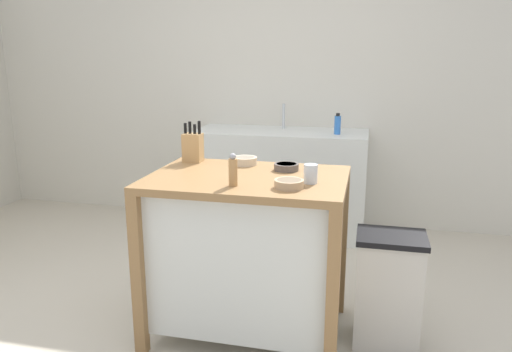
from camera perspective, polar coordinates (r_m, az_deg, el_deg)
The scene contains 13 objects.
ground_plane at distance 2.93m, azimuth -5.28°, elevation -17.96°, with size 6.85×6.85×0.00m, color #BCB29E.
wall_back at distance 4.55m, azimuth 2.95°, elevation 10.92°, with size 5.85×0.10×2.60m, color beige.
kitchen_island at distance 2.73m, azimuth -0.97°, elevation -8.24°, with size 1.05×0.74×0.92m.
knife_block at distance 2.96m, azimuth -7.38°, elevation 3.41°, with size 0.11×0.09×0.25m.
bowl_ceramic_small at distance 2.73m, azimuth 3.56°, elevation 1.09°, with size 0.14×0.14×0.04m.
bowl_ceramic_wide at distance 2.86m, azimuth -1.27°, elevation 1.81°, with size 0.14×0.14×0.05m.
bowl_stoneware_deep at distance 2.37m, azimuth 3.88°, elevation -0.88°, with size 0.14×0.14×0.04m.
drinking_cup at distance 2.46m, azimuth 6.39°, elevation 0.26°, with size 0.07×0.07×0.10m.
pepper_grinder at distance 2.39m, azimuth -2.70°, elevation 0.63°, with size 0.04×0.04×0.16m.
trash_bin at distance 2.79m, azimuth 15.15°, elevation -12.67°, with size 0.36×0.28×0.63m.
sink_counter at distance 4.33m, azimuth 2.81°, elevation -0.59°, with size 1.49×0.60×0.90m.
sink_faucet at distance 4.36m, azimuth 3.24°, elevation 6.98°, with size 0.02×0.02×0.22m.
bottle_spray_cleaner at distance 4.10m, azimuth 9.49°, elevation 5.94°, with size 0.05×0.05×0.17m.
Camera 1 is at (0.81, -2.34, 1.55)m, focal length 34.28 mm.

